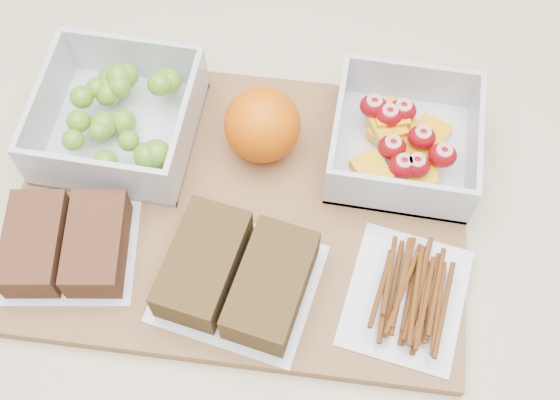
# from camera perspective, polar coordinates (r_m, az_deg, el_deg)

# --- Properties ---
(counter) EXTENTS (1.20, 0.90, 0.90)m
(counter) POSITION_cam_1_polar(r_m,az_deg,el_deg) (1.09, -0.88, -12.15)
(counter) COLOR beige
(counter) RESTS_ON ground
(cutting_board) EXTENTS (0.43, 0.32, 0.02)m
(cutting_board) POSITION_cam_1_polar(r_m,az_deg,el_deg) (0.67, -3.13, -0.63)
(cutting_board) COLOR brown
(cutting_board) RESTS_ON counter
(grape_container) EXTENTS (0.14, 0.14, 0.06)m
(grape_container) POSITION_cam_1_polar(r_m,az_deg,el_deg) (0.70, -12.89, 6.64)
(grape_container) COLOR silver
(grape_container) RESTS_ON cutting_board
(fruit_container) EXTENTS (0.13, 0.13, 0.06)m
(fruit_container) POSITION_cam_1_polar(r_m,az_deg,el_deg) (0.68, 9.97, 4.71)
(fruit_container) COLOR silver
(fruit_container) RESTS_ON cutting_board
(orange) EXTENTS (0.07, 0.07, 0.07)m
(orange) POSITION_cam_1_polar(r_m,az_deg,el_deg) (0.66, -1.45, 6.12)
(orange) COLOR #EB5F05
(orange) RESTS_ON cutting_board
(sandwich_bag_left) EXTENTS (0.13, 0.12, 0.04)m
(sandwich_bag_left) POSITION_cam_1_polar(r_m,az_deg,el_deg) (0.65, -16.97, -3.45)
(sandwich_bag_left) COLOR silver
(sandwich_bag_left) RESTS_ON cutting_board
(sandwich_bag_center) EXTENTS (0.15, 0.14, 0.04)m
(sandwich_bag_center) POSITION_cam_1_polar(r_m,az_deg,el_deg) (0.61, -3.52, -6.12)
(sandwich_bag_center) COLOR silver
(sandwich_bag_center) RESTS_ON cutting_board
(pretzel_bag) EXTENTS (0.11, 0.13, 0.03)m
(pretzel_bag) POSITION_cam_1_polar(r_m,az_deg,el_deg) (0.62, 10.36, -7.40)
(pretzel_bag) COLOR silver
(pretzel_bag) RESTS_ON cutting_board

